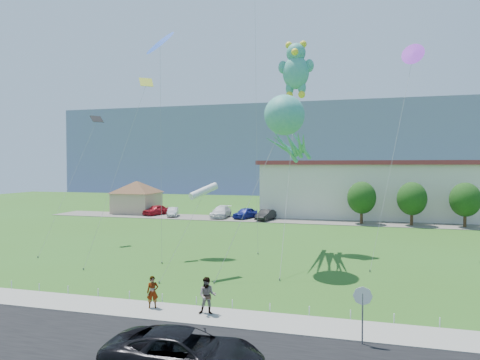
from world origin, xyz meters
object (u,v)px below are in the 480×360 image
warehouse (479,189)px  suv (184,354)px  parked_car_white (221,212)px  parked_car_blue (245,213)px  teddy_bear_kite (296,68)px  pedestrian_right (207,296)px  octopus_kite (288,128)px  parked_car_black (266,215)px  pedestrian_left (153,292)px  pavilion (137,194)px  parked_car_silver (173,212)px  parked_car_red (156,210)px  stop_sign (363,301)px

warehouse → suv: bearing=-113.3°
parked_car_white → parked_car_blue: parked_car_white is taller
teddy_bear_kite → pedestrian_right: bearing=-95.7°
octopus_kite → parked_car_black: bearing=105.3°
warehouse → pedestrian_left: size_ratio=36.84×
pedestrian_left → parked_car_white: pedestrian_left is taller
pavilion → parked_car_silver: size_ratio=2.35×
parked_car_silver → pedestrian_right: bearing=-82.1°
warehouse → pedestrian_left: 53.81m
warehouse → parked_car_red: warehouse is taller
pedestrian_right → parked_car_blue: pedestrian_right is taller
pavilion → parked_car_blue: (18.27, -2.53, -2.21)m
stop_sign → parked_car_blue: size_ratio=0.57×
stop_sign → parked_car_white: bearing=115.4°
stop_sign → pedestrian_right: 7.64m
parked_car_red → parked_car_silver: parked_car_red is taller
suv → parked_car_black: suv is taller
octopus_kite → parked_car_silver: bearing=129.3°
parked_car_blue → octopus_kite: octopus_kite is taller
suv → parked_car_silver: 48.00m
pedestrian_left → parked_car_black: 36.83m
parked_car_red → parked_car_blue: bearing=16.6°
parked_car_blue → teddy_bear_kite: size_ratio=0.24×
stop_sign → parked_car_white: (-18.83, 39.74, -1.03)m
pavilion → parked_car_white: bearing=-9.5°
pedestrian_right → octopus_kite: bearing=68.7°
pavilion → octopus_kite: octopus_kite is taller
suv → pedestrian_right: 6.21m
parked_car_red → parked_car_silver: (3.19, -0.96, -0.11)m
warehouse → pavilion: bearing=-173.2°
stop_sign → octopus_kite: bearing=110.9°
octopus_kite → teddy_bear_kite: size_ratio=0.68×
warehouse → stop_sign: size_ratio=24.40×
parked_car_blue → parked_car_black: bearing=0.4°
parked_car_red → stop_sign: bearing=-35.3°
stop_sign → parked_car_white: 43.99m
suv → pedestrian_left: pedestrian_left is taller
parked_car_silver → parked_car_blue: (10.82, 0.44, 0.10)m
pedestrian_right → parked_car_silver: pedestrian_right is taller
warehouse → pedestrian_left: bearing=-120.2°
pedestrian_left → parked_car_blue: pedestrian_left is taller
teddy_bear_kite → parked_car_black: bearing=109.6°
pavilion → parked_car_silver: 8.35m
parked_car_silver → pedestrian_left: bearing=-85.9°
stop_sign → teddy_bear_kite: bearing=105.3°
pavilion → stop_sign: size_ratio=3.68×
warehouse → parked_car_silver: warehouse is taller
warehouse → stop_sign: warehouse is taller
parked_car_red → parked_car_silver: size_ratio=1.13×
parked_car_white → parked_car_blue: 3.60m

